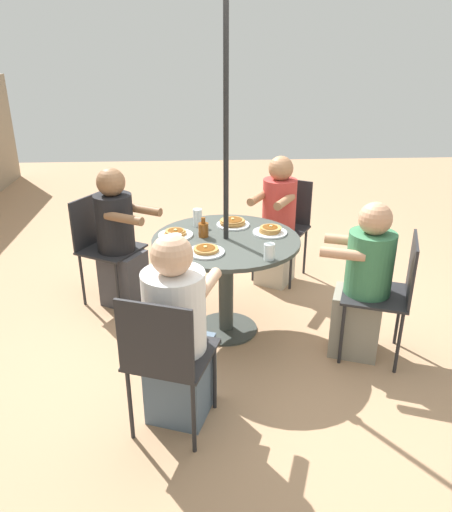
# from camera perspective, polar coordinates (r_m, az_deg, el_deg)

# --- Properties ---
(ground_plane) EXTENTS (12.00, 12.00, 0.00)m
(ground_plane) POSITION_cam_1_polar(r_m,az_deg,el_deg) (3.96, 0.00, -8.36)
(ground_plane) COLOR tan
(patio_table) EXTENTS (1.08, 1.08, 0.77)m
(patio_table) POSITION_cam_1_polar(r_m,az_deg,el_deg) (3.67, 0.00, -0.10)
(patio_table) COLOR #383D38
(patio_table) RESTS_ON ground
(umbrella_pole) EXTENTS (0.04, 0.04, 2.41)m
(umbrella_pole) POSITION_cam_1_polar(r_m,az_deg,el_deg) (3.48, 0.00, 8.78)
(umbrella_pole) COLOR black
(umbrella_pole) RESTS_ON ground
(patio_chair_north) EXTENTS (0.60, 0.60, 0.91)m
(patio_chair_north) POSITION_cam_1_polar(r_m,az_deg,el_deg) (4.69, 6.69, 3.94)
(patio_chair_north) COLOR #232326
(patio_chair_north) RESTS_ON ground
(diner_north) EXTENTS (0.55, 0.50, 1.17)m
(diner_north) POSITION_cam_1_polar(r_m,az_deg,el_deg) (4.53, 5.89, 3.56)
(diner_north) COLOR beige
(diner_north) RESTS_ON ground
(patio_chair_east) EXTENTS (0.60, 0.60, 0.91)m
(patio_chair_east) POSITION_cam_1_polar(r_m,az_deg,el_deg) (4.31, -13.91, 1.63)
(patio_chair_east) COLOR #232326
(patio_chair_east) RESTS_ON ground
(diner_east) EXTENTS (0.51, 0.57, 1.17)m
(diner_east) POSITION_cam_1_polar(r_m,az_deg,el_deg) (4.20, -12.15, 1.54)
(diner_east) COLOR #3D3D42
(diner_east) RESTS_ON ground
(patio_chair_south) EXTENTS (0.56, 0.56, 0.91)m
(patio_chair_south) POSITION_cam_1_polar(r_m,az_deg,el_deg) (2.75, -6.90, -11.12)
(patio_chair_south) COLOR #232326
(patio_chair_south) RESTS_ON ground
(diner_south) EXTENTS (0.54, 0.47, 1.17)m
(diner_south) POSITION_cam_1_polar(r_m,az_deg,el_deg) (2.88, -5.57, -9.21)
(diner_south) COLOR slate
(diner_south) RESTS_ON ground
(patio_chair_west) EXTENTS (0.56, 0.56, 0.91)m
(patio_chair_west) POSITION_cam_1_polar(r_m,az_deg,el_deg) (3.57, 18.14, -3.58)
(patio_chair_west) COLOR #232326
(patio_chair_west) RESTS_ON ground
(diner_west) EXTENTS (0.45, 0.52, 1.13)m
(diner_west) POSITION_cam_1_polar(r_m,az_deg,el_deg) (3.57, 15.39, -3.35)
(diner_west) COLOR gray
(diner_west) RESTS_ON ground
(pancake_plate_a) EXTENTS (0.25, 0.25, 0.06)m
(pancake_plate_a) POSITION_cam_1_polar(r_m,az_deg,el_deg) (3.71, 5.04, 2.88)
(pancake_plate_a) COLOR white
(pancake_plate_a) RESTS_ON patio_table
(pancake_plate_b) EXTENTS (0.25, 0.25, 0.05)m
(pancake_plate_b) POSITION_cam_1_polar(r_m,az_deg,el_deg) (3.36, -2.31, 0.61)
(pancake_plate_b) COLOR white
(pancake_plate_b) RESTS_ON patio_table
(pancake_plate_c) EXTENTS (0.25, 0.25, 0.06)m
(pancake_plate_c) POSITION_cam_1_polar(r_m,az_deg,el_deg) (3.86, 0.78, 3.81)
(pancake_plate_c) COLOR white
(pancake_plate_c) RESTS_ON patio_table
(pancake_plate_d) EXTENTS (0.25, 0.25, 0.05)m
(pancake_plate_d) POSITION_cam_1_polar(r_m,az_deg,el_deg) (3.67, -5.80, 2.54)
(pancake_plate_d) COLOR white
(pancake_plate_d) RESTS_ON patio_table
(syrup_bottle) EXTENTS (0.10, 0.07, 0.15)m
(syrup_bottle) POSITION_cam_1_polar(r_m,az_deg,el_deg) (3.63, -2.60, 3.08)
(syrup_bottle) COLOR brown
(syrup_bottle) RESTS_ON patio_table
(coffee_cup) EXTENTS (0.08, 0.08, 0.12)m
(coffee_cup) POSITION_cam_1_polar(r_m,az_deg,el_deg) (3.39, -5.77, 1.52)
(coffee_cup) COLOR beige
(coffee_cup) RESTS_ON patio_table
(drinking_glass_a) EXTENTS (0.07, 0.07, 0.11)m
(drinking_glass_a) POSITION_cam_1_polar(r_m,az_deg,el_deg) (3.26, 4.97, 0.51)
(drinking_glass_a) COLOR silver
(drinking_glass_a) RESTS_ON patio_table
(drinking_glass_b) EXTENTS (0.07, 0.07, 0.13)m
(drinking_glass_b) POSITION_cam_1_polar(r_m,az_deg,el_deg) (3.85, -3.27, 4.41)
(drinking_glass_b) COLOR silver
(drinking_glass_b) RESTS_ON patio_table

